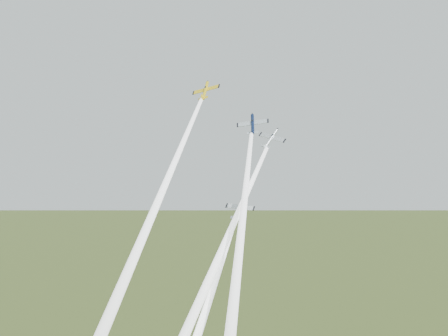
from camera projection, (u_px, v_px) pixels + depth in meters
plane_yellow at (205, 90)px, 147.24m from camera, size 9.61×6.79×8.36m
smoke_trail_yellow at (156, 206)px, 126.74m from camera, size 7.19×44.98×53.78m
plane_navy at (253, 124)px, 140.89m from camera, size 10.46×8.48×8.05m
smoke_trail_navy at (240, 245)px, 119.48m from camera, size 18.60×40.28×50.79m
plane_silver_right at (271, 138)px, 140.49m from camera, size 9.25×6.11×8.28m
smoke_trail_silver_right at (213, 269)px, 121.67m from camera, size 5.64×45.96×54.92m
plane_silver_low at (239, 208)px, 134.24m from camera, size 7.77×6.40×6.92m
smoke_trail_silver_low at (199, 330)px, 117.15m from camera, size 6.26×37.30×44.41m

